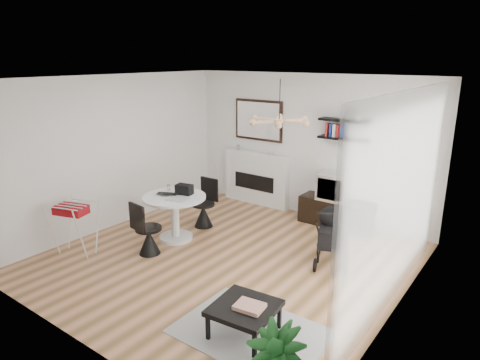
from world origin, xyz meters
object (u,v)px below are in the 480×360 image
Objects in this scene: fireplace at (256,172)px; coffee_table at (244,309)px; crt_tv at (335,187)px; stroller at (333,237)px; dining_table at (175,211)px; drying_rack at (75,227)px; tv_console at (336,213)px.

fireplace reaches higher than coffee_table.
fireplace reaches higher than crt_tv.
dining_table is at bearing 176.26° from stroller.
crt_tv is 0.65× the size of drying_rack.
crt_tv is 1.57m from stroller.
stroller is (3.36, 2.08, -0.03)m from drying_rack.
crt_tv is at bearing -5.27° from fireplace.
tv_console is at bearing 98.28° from coffee_table.
coffee_table is at bearing -81.72° from tv_console.
stroller is (0.63, -1.41, -0.32)m from crt_tv.
fireplace reaches higher than tv_console.
fireplace is 4.47m from coffee_table.
dining_table is 2.62m from stroller.
drying_rack is at bearing -103.98° from fireplace.
crt_tv reaches higher than stroller.
tv_console is 2.42× the size of crt_tv.
tv_console is 1.58× the size of drying_rack.
tv_console is 2.92m from dining_table.
stroller is at bearing 88.63° from coffee_table.
fireplace is 2.58× the size of drying_rack.
tv_console is at bearing 48.39° from dining_table.
crt_tv is 0.52× the size of dining_table.
fireplace reaches higher than drying_rack.
stroller reaches higher than drying_rack.
drying_rack is at bearing -128.07° from crt_tv.
coffee_table is (2.40, -3.75, -0.37)m from fireplace.
stroller is at bearing 14.61° from drying_rack.
crt_tv reaches higher than coffee_table.
drying_rack is (-0.91, -3.65, -0.24)m from fireplace.
stroller reaches higher than dining_table.
fireplace is 1.83m from crt_tv.
crt_tv is at bearing 99.11° from coffee_table.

